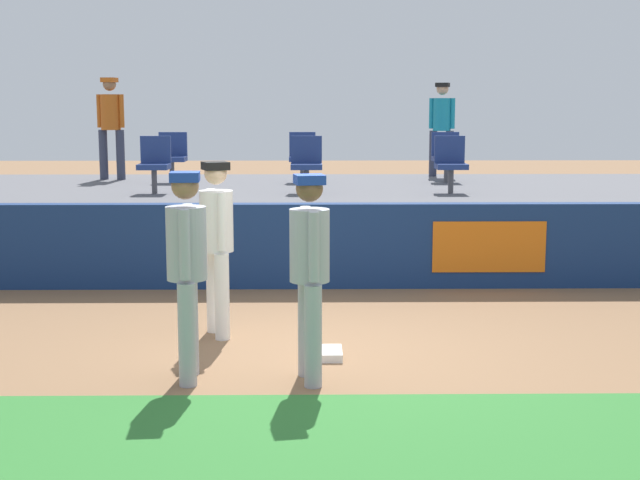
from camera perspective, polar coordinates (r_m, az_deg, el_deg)
name	(u,v)px	position (r m, az deg, el deg)	size (l,w,h in m)	color
ground_plane	(313,356)	(8.63, -0.43, -7.56)	(60.00, 60.00, 0.00)	#846042
grass_foreground_strip	(316,461)	(6.22, -0.29, -14.17)	(18.00, 2.80, 0.01)	#2D722D
first_base	(321,353)	(8.58, 0.09, -7.38)	(0.40, 0.40, 0.08)	white
player_fielder_home	(217,236)	(9.25, -6.71, 0.25)	(0.45, 0.59, 1.84)	white
player_runner_visitor	(187,261)	(7.76, -8.64, -1.37)	(0.37, 0.52, 1.86)	#9EA3AD
player_coach_visitor	(310,263)	(7.64, -0.68, -1.51)	(0.40, 0.51, 1.84)	#9EA3AD
field_wall	(313,246)	(11.69, -0.48, -0.38)	(18.00, 0.26, 1.13)	navy
bleacher_platform	(311,221)	(14.23, -0.58, 1.27)	(18.00, 4.80, 1.13)	#59595E
seat_back_left	(172,154)	(14.98, -9.57, 5.50)	(0.47, 0.44, 0.84)	#4C4C51
seat_front_right	(451,161)	(13.18, 8.47, 5.09)	(0.45, 0.44, 0.84)	#4C4C51
seat_front_left	(155,161)	(13.20, -10.68, 5.04)	(0.45, 0.44, 0.84)	#4C4C51
seat_front_center	(306,161)	(13.01, -0.89, 5.14)	(0.46, 0.44, 0.84)	#4C4C51
seat_back_center	(302,154)	(14.80, -1.15, 5.58)	(0.44, 0.44, 0.84)	#4C4C51
seat_back_right	(446,154)	(14.99, 8.18, 5.53)	(0.46, 0.44, 0.84)	#4C4C51
spectator_hooded	(442,122)	(16.16, 7.91, 7.56)	(0.45, 0.41, 1.68)	#33384C
spectator_capped	(111,121)	(15.77, -13.42, 7.53)	(0.49, 0.39, 1.76)	#33384C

